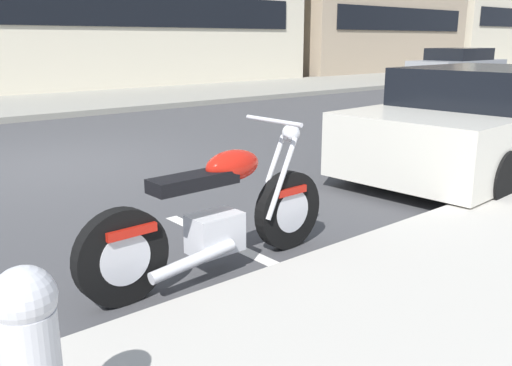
# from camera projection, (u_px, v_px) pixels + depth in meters

# --- Properties ---
(ground_plane) EXTENTS (260.00, 260.00, 0.00)m
(ground_plane) POSITION_uv_depth(u_px,v_px,m) (60.00, 166.00, 7.73)
(ground_plane) COLOR #3D3D3F
(sidewalk_far_curb) EXTENTS (120.00, 5.00, 0.14)m
(sidewalk_far_curb) POSITION_uv_depth(u_px,v_px,m) (303.00, 85.00, 20.51)
(sidewalk_far_curb) COLOR gray
(sidewalk_far_curb) RESTS_ON ground
(parking_stall_stripe) EXTENTS (0.12, 2.20, 0.01)m
(parking_stall_stripe) POSITION_uv_depth(u_px,v_px,m) (238.00, 248.00, 4.68)
(parking_stall_stripe) COLOR silver
(parking_stall_stripe) RESTS_ON ground
(parked_motorcycle) EXTENTS (2.23, 0.62, 1.13)m
(parked_motorcycle) POSITION_uv_depth(u_px,v_px,m) (217.00, 217.00, 4.11)
(parked_motorcycle) COLOR black
(parked_motorcycle) RESTS_ON ground
(parked_car_second_in_row) EXTENTS (4.70, 2.16, 1.39)m
(parked_car_second_in_row) POSITION_uv_depth(u_px,v_px,m) (486.00, 123.00, 7.30)
(parked_car_second_in_row) COLOR beige
(parked_car_second_in_row) RESTS_ON ground
(car_opposite_curb) EXTENTS (4.62, 1.95, 1.42)m
(car_opposite_curb) POSITION_uv_depth(u_px,v_px,m) (458.00, 68.00, 21.16)
(car_opposite_curb) COLOR gray
(car_opposite_curb) RESTS_ON ground
(fire_hydrant) EXTENTS (0.24, 0.36, 0.80)m
(fire_hydrant) POSITION_uv_depth(u_px,v_px,m) (31.00, 359.00, 2.06)
(fire_hydrant) COLOR #B7B7BC
(fire_hydrant) RESTS_ON sidewalk_near_curb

